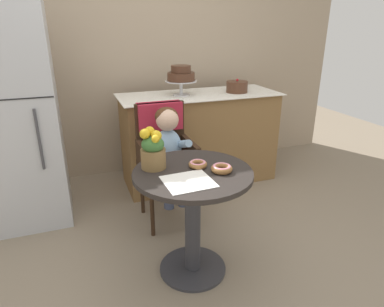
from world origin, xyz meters
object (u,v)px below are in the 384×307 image
at_px(cafe_table, 193,202).
at_px(seated_child, 169,145).
at_px(tiered_cake_stand, 181,76).
at_px(wicker_chair, 164,144).
at_px(donut_front, 222,168).
at_px(refrigerator, 15,120).
at_px(round_layer_cake, 237,87).
at_px(donut_mid, 198,164).
at_px(flower_vase, 153,150).

bearing_deg(cafe_table, seated_child, 87.43).
bearing_deg(tiered_cake_stand, wicker_chair, -121.26).
xyz_separation_m(cafe_table, wicker_chair, (0.03, 0.75, 0.13)).
distance_m(cafe_table, donut_front, 0.29).
bearing_deg(donut_front, refrigerator, 135.96).
distance_m(wicker_chair, round_layer_cake, 1.08).
relative_size(donut_mid, round_layer_cake, 0.54).
xyz_separation_m(cafe_table, flower_vase, (-0.21, 0.13, 0.33)).
relative_size(seated_child, donut_mid, 6.39).
height_order(cafe_table, seated_child, seated_child).
distance_m(seated_child, tiered_cake_stand, 0.88).
bearing_deg(round_layer_cake, tiered_cake_stand, 175.67).
bearing_deg(donut_front, flower_vase, 151.50).
xyz_separation_m(donut_front, flower_vase, (-0.36, 0.20, 0.09)).
distance_m(flower_vase, refrigerator, 1.29).
relative_size(seated_child, donut_front, 5.72).
distance_m(wicker_chair, tiered_cake_stand, 0.78).
distance_m(wicker_chair, donut_mid, 0.71).
height_order(wicker_chair, round_layer_cake, round_layer_cake).
relative_size(donut_front, round_layer_cake, 0.61).
xyz_separation_m(tiered_cake_stand, round_layer_cake, (0.56, -0.04, -0.13)).
relative_size(seated_child, refrigerator, 0.43).
bearing_deg(tiered_cake_stand, refrigerator, -171.93).
height_order(wicker_chair, donut_front, wicker_chair).
distance_m(donut_front, flower_vase, 0.42).
bearing_deg(tiered_cake_stand, seated_child, -115.34).
xyz_separation_m(flower_vase, tiered_cake_stand, (0.57, 1.17, 0.25)).
height_order(wicker_chair, donut_mid, wicker_chair).
bearing_deg(seated_child, cafe_table, -92.57).
relative_size(flower_vase, refrigerator, 0.15).
xyz_separation_m(donut_front, refrigerator, (-1.21, 1.17, 0.11)).
bearing_deg(refrigerator, tiered_cake_stand, 8.07).
distance_m(tiered_cake_stand, round_layer_cake, 0.58).
height_order(donut_mid, tiered_cake_stand, tiered_cake_stand).
bearing_deg(flower_vase, round_layer_cake, 44.86).
bearing_deg(donut_mid, donut_front, -46.56).
distance_m(seated_child, flower_vase, 0.54).
xyz_separation_m(wicker_chair, flower_vase, (-0.23, -0.62, 0.19)).
height_order(tiered_cake_stand, round_layer_cake, tiered_cake_stand).
xyz_separation_m(wicker_chair, tiered_cake_stand, (0.34, 0.55, 0.44)).
relative_size(cafe_table, donut_front, 5.67).
relative_size(cafe_table, donut_mid, 6.33).
bearing_deg(donut_mid, flower_vase, 161.86).
bearing_deg(flower_vase, donut_front, -28.50).
height_order(flower_vase, round_layer_cake, round_layer_cake).
bearing_deg(wicker_chair, cafe_table, -97.17).
xyz_separation_m(flower_vase, round_layer_cake, (1.13, 1.13, 0.12)).
distance_m(donut_front, refrigerator, 1.68).
height_order(wicker_chair, flower_vase, flower_vase).
height_order(seated_child, refrigerator, refrigerator).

